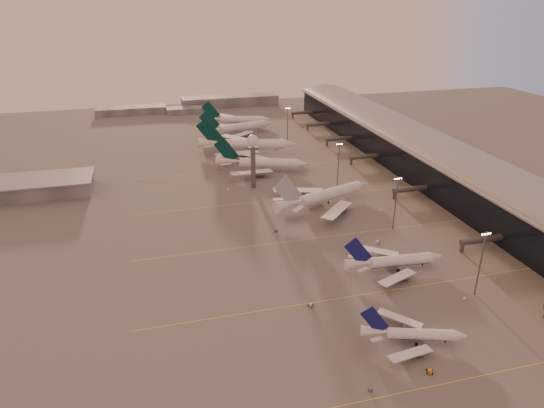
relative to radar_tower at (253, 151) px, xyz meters
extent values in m
plane|color=#5E5B5B|center=(-5.00, -120.00, -20.95)|extent=(700.00, 700.00, 0.00)
cube|color=#D3CB4A|center=(25.00, -155.00, -20.94)|extent=(180.00, 0.25, 0.02)
cube|color=#D3CB4A|center=(25.00, -110.00, -20.94)|extent=(180.00, 0.25, 0.02)
cube|color=#D3CB4A|center=(25.00, -65.00, -20.94)|extent=(180.00, 0.25, 0.02)
cube|color=#D3CB4A|center=(25.00, -20.00, -20.94)|extent=(180.00, 0.25, 0.02)
cube|color=#D3CB4A|center=(25.00, 30.00, -20.94)|extent=(180.00, 0.25, 0.02)
cube|color=black|center=(103.00, -10.00, -11.95)|extent=(36.00, 360.00, 18.00)
cylinder|color=slate|center=(103.00, -10.00, -2.95)|extent=(10.08, 360.00, 10.08)
cube|color=slate|center=(103.00, -10.00, -2.75)|extent=(40.00, 362.00, 0.80)
cylinder|color=#515358|center=(77.00, -92.00, -16.45)|extent=(22.00, 2.80, 2.80)
cube|color=#515358|center=(67.00, -92.00, -18.75)|extent=(1.20, 1.20, 4.40)
cylinder|color=#515358|center=(77.00, -34.00, -16.45)|extent=(22.00, 2.80, 2.80)
cube|color=#515358|center=(67.00, -34.00, -18.75)|extent=(1.20, 1.20, 4.40)
cylinder|color=#515358|center=(77.00, 22.00, -16.45)|extent=(22.00, 2.80, 2.80)
cube|color=#515358|center=(67.00, 22.00, -18.75)|extent=(1.20, 1.20, 4.40)
cylinder|color=#515358|center=(77.00, 64.00, -16.45)|extent=(22.00, 2.80, 2.80)
cube|color=#515358|center=(67.00, 64.00, -18.75)|extent=(1.20, 1.20, 4.40)
cylinder|color=#515358|center=(77.00, 106.00, -16.45)|extent=(22.00, 2.80, 2.80)
cube|color=#515358|center=(67.00, 106.00, -18.75)|extent=(1.20, 1.20, 4.40)
cylinder|color=#515358|center=(77.00, 146.00, -16.45)|extent=(22.00, 2.80, 2.80)
cube|color=#515358|center=(67.00, 146.00, -18.75)|extent=(1.20, 1.20, 4.40)
cube|color=slate|center=(-125.00, 20.00, -16.95)|extent=(80.00, 25.00, 8.00)
cube|color=slate|center=(-125.00, 20.00, -12.75)|extent=(82.00, 27.00, 0.60)
cylinder|color=#515358|center=(0.00, 0.00, -9.95)|extent=(2.60, 2.60, 22.00)
cylinder|color=#515358|center=(0.00, 0.00, 1.55)|extent=(5.20, 5.20, 1.20)
sphere|color=white|center=(0.00, 0.00, 5.45)|extent=(6.40, 6.40, 6.40)
cylinder|color=#515358|center=(0.00, 0.00, 9.15)|extent=(0.16, 0.16, 2.00)
cylinder|color=#515358|center=(53.00, -120.00, -8.45)|extent=(0.56, 0.56, 25.00)
cube|color=#515358|center=(53.00, -120.00, 3.55)|extent=(3.60, 0.25, 0.25)
sphere|color=#FFEABF|center=(51.50, -120.00, 3.15)|extent=(0.56, 0.56, 0.56)
sphere|color=#FFEABF|center=(52.50, -120.00, 3.15)|extent=(0.56, 0.56, 0.56)
sphere|color=#FFEABF|center=(53.50, -120.00, 3.15)|extent=(0.56, 0.56, 0.56)
sphere|color=#FFEABF|center=(54.50, -120.00, 3.15)|extent=(0.56, 0.56, 0.56)
cylinder|color=#515358|center=(50.00, -65.00, -8.45)|extent=(0.56, 0.56, 25.00)
cube|color=#515358|center=(50.00, -65.00, 3.55)|extent=(3.60, 0.25, 0.25)
sphere|color=#FFEABF|center=(48.50, -65.00, 3.15)|extent=(0.56, 0.56, 0.56)
sphere|color=#FFEABF|center=(49.50, -65.00, 3.15)|extent=(0.56, 0.56, 0.56)
sphere|color=#FFEABF|center=(50.50, -65.00, 3.15)|extent=(0.56, 0.56, 0.56)
sphere|color=#FFEABF|center=(51.50, -65.00, 3.15)|extent=(0.56, 0.56, 0.56)
cylinder|color=#515358|center=(45.00, -10.00, -8.45)|extent=(0.56, 0.56, 25.00)
cube|color=#515358|center=(45.00, -10.00, 3.55)|extent=(3.60, 0.25, 0.25)
sphere|color=#FFEABF|center=(43.50, -10.00, 3.15)|extent=(0.56, 0.56, 0.56)
sphere|color=#FFEABF|center=(44.50, -10.00, 3.15)|extent=(0.56, 0.56, 0.56)
sphere|color=#FFEABF|center=(45.50, -10.00, 3.15)|extent=(0.56, 0.56, 0.56)
sphere|color=#FFEABF|center=(46.50, -10.00, 3.15)|extent=(0.56, 0.56, 0.56)
cylinder|color=#515358|center=(43.00, 80.00, -8.45)|extent=(0.56, 0.56, 25.00)
cube|color=#515358|center=(43.00, 80.00, 3.55)|extent=(3.60, 0.25, 0.25)
sphere|color=#FFEABF|center=(41.50, 80.00, 3.15)|extent=(0.56, 0.56, 0.56)
sphere|color=#FFEABF|center=(42.50, 80.00, 3.15)|extent=(0.56, 0.56, 0.56)
sphere|color=#FFEABF|center=(43.50, 80.00, 3.15)|extent=(0.56, 0.56, 0.56)
sphere|color=#FFEABF|center=(44.50, 80.00, 3.15)|extent=(0.56, 0.56, 0.56)
cube|color=slate|center=(-65.00, 200.00, -17.95)|extent=(60.00, 18.00, 6.00)
cube|color=slate|center=(25.00, 210.00, -16.45)|extent=(90.00, 20.00, 9.00)
cube|color=slate|center=(-15.00, 190.00, -18.45)|extent=(40.00, 15.00, 5.00)
cylinder|color=white|center=(20.82, -138.10, -18.22)|extent=(19.75, 9.35, 3.35)
cylinder|color=navy|center=(20.82, -138.10, -18.97)|extent=(19.08, 8.34, 2.41)
cone|color=white|center=(31.98, -141.78, -18.22)|extent=(4.67, 4.38, 3.35)
cone|color=white|center=(7.56, -133.72, -17.80)|extent=(8.89, 5.77, 3.35)
cube|color=white|center=(13.65, -144.42, -18.80)|extent=(14.59, 5.66, 1.05)
cylinder|color=slate|center=(16.54, -143.32, -20.33)|extent=(4.30, 3.26, 2.18)
cube|color=slate|center=(16.54, -143.32, -19.39)|extent=(0.32, 0.29, 1.34)
cube|color=white|center=(18.82, -128.75, -18.80)|extent=(12.23, 12.57, 1.05)
cylinder|color=slate|center=(20.49, -131.36, -20.33)|extent=(4.30, 3.26, 2.18)
cube|color=slate|center=(20.49, -131.36, -19.39)|extent=(0.32, 0.29, 1.34)
cube|color=navy|center=(7.16, -133.59, -13.65)|extent=(8.83, 3.17, 9.99)
cube|color=white|center=(6.39, -137.35, -17.71)|extent=(3.97, 1.93, 0.22)
cube|color=white|center=(8.78, -130.11, -17.71)|extent=(3.73, 3.68, 0.22)
cylinder|color=black|center=(27.93, -140.44, -20.51)|extent=(0.44, 0.44, 0.88)
cylinder|color=black|center=(19.92, -135.76, -20.46)|extent=(1.06, 0.72, 0.97)
cylinder|color=black|center=(18.71, -139.44, -20.46)|extent=(1.06, 0.72, 0.97)
cylinder|color=white|center=(35.92, -97.73, -17.57)|extent=(24.58, 5.89, 4.14)
cylinder|color=navy|center=(35.92, -97.73, -18.50)|extent=(24.01, 4.70, 2.98)
cone|color=white|center=(50.41, -98.78, -17.57)|extent=(5.00, 4.47, 4.14)
cone|color=white|center=(18.69, -96.48, -17.05)|extent=(10.48, 4.87, 4.14)
cube|color=white|center=(29.22, -107.47, -18.29)|extent=(17.76, 10.86, 1.30)
cylinder|color=slate|center=(32.36, -105.28, -20.19)|extent=(4.89, 3.03, 2.69)
cube|color=slate|center=(32.36, -105.28, -19.02)|extent=(0.35, 0.30, 1.66)
cube|color=white|center=(30.69, -87.12, -18.29)|extent=(17.08, 12.82, 1.30)
cylinder|color=slate|center=(33.48, -89.74, -20.19)|extent=(4.89, 3.03, 2.69)
cube|color=slate|center=(33.48, -89.74, -19.02)|extent=(0.35, 0.30, 1.66)
cube|color=navy|center=(18.18, -96.44, -11.92)|extent=(11.37, 1.20, 12.35)
cube|color=white|center=(18.38, -101.18, -16.95)|extent=(5.03, 3.39, 0.27)
cube|color=white|center=(19.06, -91.78, -16.95)|extent=(4.96, 3.89, 0.27)
cylinder|color=black|center=(45.15, -98.40, -20.40)|extent=(0.55, 0.55, 1.09)
cylinder|color=black|center=(34.13, -95.19, -20.35)|extent=(1.24, 0.63, 1.20)
cylinder|color=black|center=(33.79, -99.98, -20.35)|extent=(1.24, 0.63, 1.20)
cylinder|color=white|center=(32.91, -30.85, -17.00)|extent=(36.27, 17.41, 5.69)
cylinder|color=white|center=(32.91, -30.85, -18.28)|extent=(35.05, 15.67, 4.10)
cone|color=white|center=(53.43, -23.66, -17.00)|extent=(8.54, 7.70, 5.69)
cone|color=white|center=(8.51, -39.39, -16.29)|extent=(16.30, 10.42, 5.69)
cube|color=white|center=(29.53, -48.08, -18.00)|extent=(22.19, 23.33, 1.69)
cylinder|color=slate|center=(32.50, -43.25, -20.31)|extent=(7.88, 5.82, 3.70)
cube|color=slate|center=(32.50, -43.25, -18.99)|extent=(0.34, 0.31, 2.28)
cube|color=white|center=(19.51, -19.49, -18.00)|extent=(26.76, 9.95, 1.69)
cylinder|color=slate|center=(24.86, -21.41, -20.31)|extent=(7.88, 5.82, 3.70)
cube|color=slate|center=(24.86, -21.41, -18.99)|extent=(0.34, 0.31, 2.28)
cube|color=#ABAEB3|center=(7.79, -39.65, -9.56)|extent=(15.00, 5.52, 16.89)
cube|color=white|center=(10.55, -46.15, -16.15)|extent=(6.84, 6.87, 0.23)
cube|color=white|center=(5.89, -32.84, -16.15)|extent=(7.31, 3.45, 0.23)
cylinder|color=black|center=(45.98, -26.27, -20.49)|extent=(0.46, 0.46, 0.92)
cylinder|color=black|center=(29.47, -29.91, -20.44)|extent=(1.10, 0.77, 1.01)
cylinder|color=black|center=(30.80, -33.73, -20.44)|extent=(1.10, 0.77, 1.01)
cylinder|color=white|center=(14.46, 24.48, -17.08)|extent=(33.86, 16.09, 5.47)
cylinder|color=white|center=(14.46, 24.48, -18.31)|extent=(32.73, 14.42, 3.94)
cone|color=white|center=(33.61, 17.97, -17.08)|extent=(7.97, 7.29, 5.47)
cone|color=white|center=(-8.33, 32.22, -16.40)|extent=(15.22, 9.75, 5.47)
cube|color=white|center=(1.96, 13.66, -18.04)|extent=(25.21, 9.58, 1.62)
cylinder|color=slate|center=(6.97, 15.52, -20.29)|extent=(7.36, 5.48, 3.55)
cube|color=slate|center=(6.97, 15.52, -19.00)|extent=(0.34, 0.31, 2.19)
cube|color=white|center=(11.14, 40.67, -18.04)|extent=(21.02, 21.84, 1.62)
cylinder|color=slate|center=(13.98, 36.14, -20.29)|extent=(7.36, 5.48, 3.55)
cube|color=slate|center=(13.98, 36.14, -19.00)|extent=(0.34, 0.31, 2.19)
cube|color=#042F2D|center=(-9.00, 32.45, -9.87)|extent=(14.35, 5.15, 16.18)
cube|color=white|center=(-10.67, 26.09, -16.26)|extent=(6.82, 3.27, 0.24)
cube|color=white|center=(-6.44, 38.51, -16.26)|extent=(6.39, 6.37, 0.24)
cylinder|color=black|center=(26.66, 20.33, -20.48)|extent=(0.47, 0.47, 0.94)
cylinder|color=black|center=(12.53, 27.32, -20.43)|extent=(1.13, 0.78, 1.04)
cylinder|color=black|center=(11.20, 23.40, -20.43)|extent=(1.13, 0.78, 1.04)
cylinder|color=white|center=(14.27, 62.01, -16.43)|extent=(39.97, 15.87, 6.39)
cylinder|color=white|center=(14.27, 62.01, -17.87)|extent=(38.76, 13.95, 4.60)
cone|color=white|center=(37.20, 56.23, -16.43)|extent=(9.00, 8.07, 6.39)
cone|color=white|center=(-12.98, 68.88, -15.63)|extent=(17.67, 10.25, 6.39)
cube|color=white|center=(0.74, 48.24, -17.55)|extent=(29.52, 13.36, 1.89)
cylinder|color=slate|center=(6.40, 50.87, -20.18)|extent=(8.45, 5.90, 4.15)
cube|color=slate|center=(6.40, 50.87, -18.67)|extent=(0.39, 0.35, 2.56)
cube|color=white|center=(8.88, 80.55, -17.55)|extent=(25.79, 24.24, 1.89)
cylinder|color=slate|center=(12.62, 75.54, -20.18)|extent=(8.45, 5.90, 4.15)
cube|color=slate|center=(12.62, 75.54, -18.67)|extent=(0.39, 0.35, 2.56)
cube|color=#042F2D|center=(-13.79, 69.08, -8.01)|extent=(17.14, 4.67, 18.90)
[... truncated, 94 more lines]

